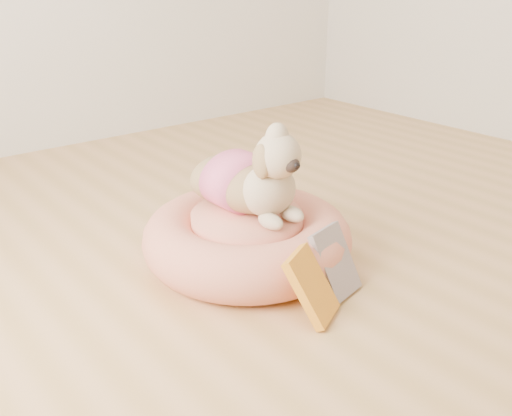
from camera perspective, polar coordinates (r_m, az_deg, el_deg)
floor at (r=1.90m, az=12.29°, el=-8.40°), size 4.50×4.50×0.00m
pet_bed at (r=2.02m, az=-0.89°, el=-3.02°), size 0.74×0.74×0.19m
dog at (r=1.93m, az=-0.54°, el=4.45°), size 0.34×0.48×0.34m
book_yellow at (r=1.71m, az=5.59°, el=-7.79°), size 0.19×0.19×0.21m
book_white at (r=1.84m, az=7.95°, el=-5.38°), size 0.17×0.15×0.21m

